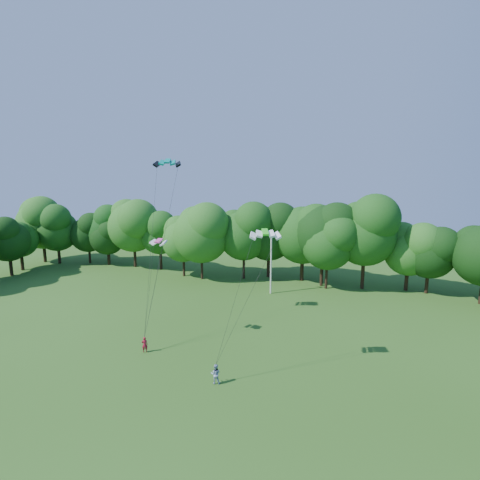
% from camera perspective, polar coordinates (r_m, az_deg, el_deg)
% --- Properties ---
extents(ground, '(160.00, 160.00, 0.00)m').
position_cam_1_polar(ground, '(27.77, -11.12, -26.92)').
color(ground, '#2E5818').
rests_on(ground, ground).
extents(utility_pole, '(1.75, 0.45, 8.87)m').
position_cam_1_polar(utility_pole, '(52.03, 4.75, -3.36)').
color(utility_pole, silver).
rests_on(utility_pole, ground).
extents(kite_flyer_left, '(0.66, 0.58, 1.53)m').
position_cam_1_polar(kite_flyer_left, '(37.63, -14.32, -15.18)').
color(kite_flyer_left, maroon).
rests_on(kite_flyer_left, ground).
extents(kite_flyer_right, '(0.90, 0.76, 1.63)m').
position_cam_1_polar(kite_flyer_right, '(31.88, -3.74, -19.68)').
color(kite_flyer_right, '#93A4CD').
rests_on(kite_flyer_right, ground).
extents(kite_teal, '(3.04, 2.08, 0.58)m').
position_cam_1_polar(kite_teal, '(41.03, -10.99, 11.73)').
color(kite_teal, '#048F83').
rests_on(kite_teal, ground).
extents(kite_green, '(2.65, 1.89, 0.46)m').
position_cam_1_polar(kite_green, '(29.86, 3.86, 1.20)').
color(kite_green, '#32E722').
rests_on(kite_green, ground).
extents(kite_pink, '(1.71, 0.93, 0.38)m').
position_cam_1_polar(kite_pink, '(36.86, -12.30, -0.10)').
color(kite_pink, '#EE42A6').
rests_on(kite_pink, ground).
extents(tree_back_west, '(8.60, 8.60, 12.51)m').
position_cam_1_polar(tree_back_west, '(73.39, -19.62, 2.63)').
color(tree_back_west, '#332414').
rests_on(tree_back_west, ground).
extents(tree_back_center, '(9.40, 9.40, 13.67)m').
position_cam_1_polar(tree_back_center, '(56.12, 12.58, 1.58)').
color(tree_back_center, '#312113').
rests_on(tree_back_center, ground).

